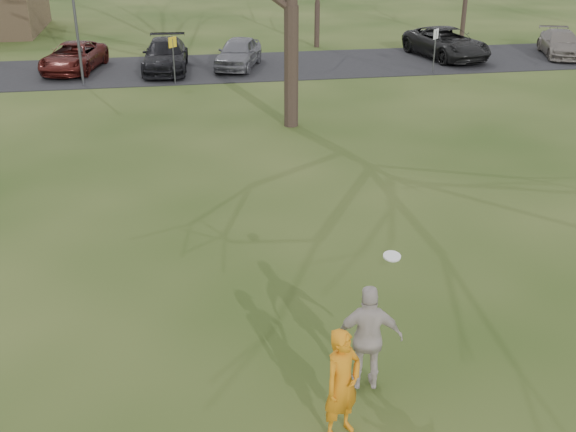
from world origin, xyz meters
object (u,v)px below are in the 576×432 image
object	(u,v)px
player_defender	(342,384)
car_6	(446,43)
car_7	(561,44)
car_4	(238,53)
car_3	(165,55)
car_2	(74,57)
catching_play	(369,338)

from	to	relation	value
player_defender	car_6	world-z (taller)	player_defender
player_defender	car_7	world-z (taller)	player_defender
player_defender	car_4	world-z (taller)	player_defender
player_defender	car_6	xyz separation A→B (m)	(11.92, 26.00, -0.11)
car_3	car_7	size ratio (longest dim) A/B	1.14
player_defender	car_2	xyz separation A→B (m)	(-6.66, 26.08, -0.21)
catching_play	car_4	bearing A→B (deg)	88.92
car_4	car_7	distance (m)	16.88
car_6	catching_play	xyz separation A→B (m)	(-11.26, -25.07, 0.22)
car_4	catching_play	xyz separation A→B (m)	(-0.46, -24.53, 0.25)
car_3	catching_play	distance (m)	24.65
car_6	car_7	bearing A→B (deg)	-15.98
car_7	car_4	bearing A→B (deg)	-162.91
player_defender	car_2	size ratio (longest dim) A/B	0.38
car_2	car_3	bearing A→B (deg)	3.53
car_3	car_6	distance (m)	14.29
car_6	car_7	world-z (taller)	car_6
player_defender	car_4	distance (m)	25.48
player_defender	car_3	bearing A→B (deg)	64.30
player_defender	car_7	xyz separation A→B (m)	(18.00, 25.45, -0.23)
car_4	car_2	bearing A→B (deg)	-165.47
car_2	car_6	size ratio (longest dim) A/B	0.87
catching_play	car_3	bearing A→B (deg)	97.03
car_7	catching_play	distance (m)	30.03
player_defender	car_6	bearing A→B (deg)	34.36
player_defender	car_2	distance (m)	26.92
player_defender	car_3	xyz separation A→B (m)	(-2.36, 25.39, -0.14)
car_4	car_3	bearing A→B (deg)	-159.79
car_3	car_6	world-z (taller)	car_6
player_defender	car_6	size ratio (longest dim) A/B	0.33
car_4	car_6	world-z (taller)	car_6
car_7	car_6	bearing A→B (deg)	-168.06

